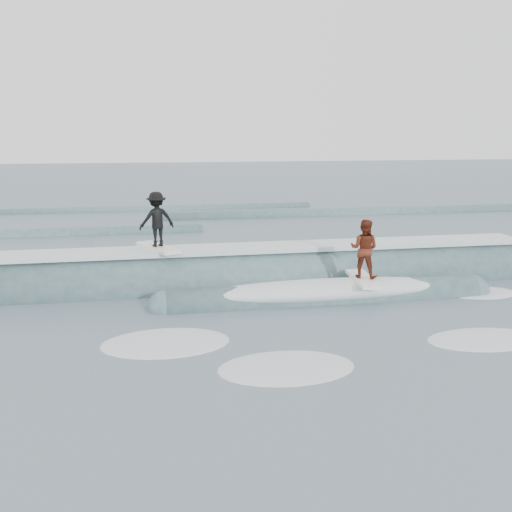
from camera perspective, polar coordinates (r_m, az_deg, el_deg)
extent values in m
plane|color=#415360|center=(14.24, 2.24, -6.84)|extent=(160.00, 160.00, 0.00)
cylinder|color=#355259|center=(17.96, -0.59, -2.77)|extent=(18.95, 2.14, 2.14)
cylinder|color=#355259|center=(16.33, 7.03, -4.41)|extent=(9.00, 1.04, 1.04)
sphere|color=#355259|center=(15.60, -9.00, -5.26)|extent=(1.04, 1.04, 1.04)
sphere|color=#355259|center=(18.17, 20.70, -3.40)|extent=(1.04, 1.04, 1.04)
cube|color=silver|center=(17.70, -0.60, 0.80)|extent=(18.00, 1.30, 0.14)
ellipsoid|color=silver|center=(16.24, 7.05, -3.39)|extent=(7.60, 1.30, 0.60)
cube|color=white|center=(17.42, -9.79, 0.83)|extent=(1.36, 2.04, 0.10)
imported|color=black|center=(17.27, -9.90, 3.65)|extent=(1.19, 0.89, 1.63)
cube|color=white|center=(16.53, 10.64, -2.26)|extent=(0.74, 2.04, 0.10)
imported|color=#541E0F|center=(16.33, 10.76, 0.73)|extent=(1.02, 0.98, 1.66)
ellipsoid|color=silver|center=(13.19, -9.03, -8.56)|extent=(2.97, 2.02, 0.10)
ellipsoid|color=silver|center=(11.76, 3.05, -11.08)|extent=(2.77, 1.89, 0.10)
ellipsoid|color=silver|center=(18.18, 21.51, -3.46)|extent=(1.93, 1.31, 0.10)
ellipsoid|color=silver|center=(14.24, 21.95, -7.74)|extent=(2.48, 1.69, 0.10)
cylinder|color=#355259|center=(33.41, 9.16, 4.08)|extent=(22.00, 0.80, 0.80)
cylinder|color=#355259|center=(35.43, -12.15, 4.42)|extent=(22.00, 0.60, 0.60)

